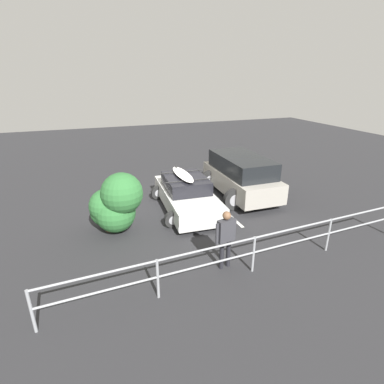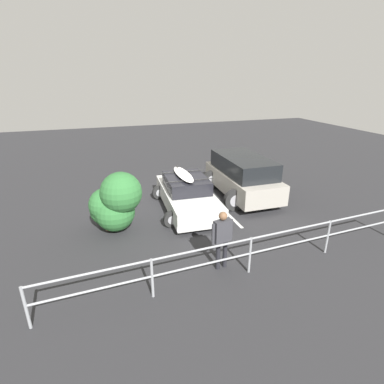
{
  "view_description": "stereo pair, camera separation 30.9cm",
  "coord_description": "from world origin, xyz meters",
  "px_view_note": "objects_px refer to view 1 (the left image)",
  "views": [
    {
      "loc": [
        3.37,
        10.56,
        5.03
      ],
      "look_at": [
        -0.2,
        0.74,
        0.95
      ],
      "focal_mm": 28.0,
      "sensor_mm": 36.0,
      "label": 1
    },
    {
      "loc": [
        3.08,
        10.66,
        5.03
      ],
      "look_at": [
        -0.2,
        0.74,
        0.95
      ],
      "focal_mm": 28.0,
      "sensor_mm": 36.0,
      "label": 2
    }
  ],
  "objects_px": {
    "suv_car": "(241,175)",
    "bush_near_left": "(114,205)",
    "person_bystander": "(226,235)",
    "sedan_car": "(186,194)"
  },
  "relations": [
    {
      "from": "suv_car",
      "to": "person_bystander",
      "type": "height_order",
      "value": "suv_car"
    },
    {
      "from": "sedan_car",
      "to": "suv_car",
      "type": "height_order",
      "value": "suv_car"
    },
    {
      "from": "bush_near_left",
      "to": "sedan_car",
      "type": "bearing_deg",
      "value": -161.06
    },
    {
      "from": "suv_car",
      "to": "sedan_car",
      "type": "bearing_deg",
      "value": 11.15
    },
    {
      "from": "person_bystander",
      "to": "suv_car",
      "type": "bearing_deg",
      "value": -122.79
    },
    {
      "from": "suv_car",
      "to": "bush_near_left",
      "type": "height_order",
      "value": "bush_near_left"
    },
    {
      "from": "suv_car",
      "to": "person_bystander",
      "type": "relative_size",
      "value": 2.6
    },
    {
      "from": "sedan_car",
      "to": "bush_near_left",
      "type": "relative_size",
      "value": 2.08
    },
    {
      "from": "bush_near_left",
      "to": "person_bystander",
      "type": "bearing_deg",
      "value": 129.83
    },
    {
      "from": "suv_car",
      "to": "bush_near_left",
      "type": "bearing_deg",
      "value": 15.25
    }
  ]
}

